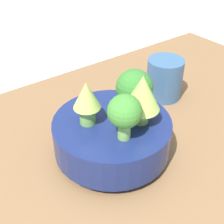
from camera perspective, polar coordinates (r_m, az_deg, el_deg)
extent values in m
plane|color=silver|center=(0.67, 0.50, -8.61)|extent=(6.00, 6.00, 0.00)
cube|color=brown|center=(0.65, 0.51, -7.12)|extent=(1.17, 0.64, 0.05)
cylinder|color=navy|center=(0.61, 0.00, -7.02)|extent=(0.10, 0.10, 0.01)
cylinder|color=navy|center=(0.58, 0.00, -4.18)|extent=(0.22, 0.22, 0.06)
cylinder|color=#7AB256|center=(0.59, 3.97, 1.41)|extent=(0.02, 0.02, 0.02)
sphere|color=#2D6B28|center=(0.57, 4.12, 4.46)|extent=(0.07, 0.07, 0.07)
cylinder|color=#6BA34C|center=(0.52, 2.23, -3.23)|extent=(0.02, 0.02, 0.03)
sphere|color=#387A2D|center=(0.49, 2.33, 0.12)|extent=(0.06, 0.06, 0.06)
cylinder|color=#609347|center=(0.56, 5.29, -0.56)|extent=(0.03, 0.03, 0.03)
cone|color=#93B751|center=(0.53, 5.56, 3.54)|extent=(0.06, 0.06, 0.06)
cylinder|color=#609347|center=(0.55, -4.63, -0.42)|extent=(0.03, 0.03, 0.03)
cone|color=#93B751|center=(0.53, -4.84, 3.18)|extent=(0.05, 0.05, 0.05)
cylinder|color=#33567F|center=(0.76, 9.57, 6.05)|extent=(0.09, 0.09, 0.10)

